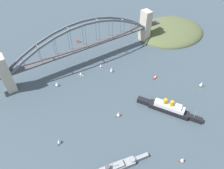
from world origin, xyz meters
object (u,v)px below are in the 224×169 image
at_px(ocean_liner, 168,108).
at_px(small_boat_6, 201,84).
at_px(naval_cruiser, 112,169).
at_px(small_boat_3, 101,65).
at_px(small_boat_9, 57,84).
at_px(small_boat_2, 183,160).
at_px(harbor_arch_bridge, 85,46).
at_px(small_boat_8, 155,78).
at_px(small_boat_7, 59,141).
at_px(seaplane_taxiing_near_bridge, 78,41).
at_px(small_boat_4, 81,73).
at_px(small_boat_0, 119,114).
at_px(small_boat_5, 112,70).

bearing_deg(ocean_liner, small_boat_6, -173.81).
height_order(naval_cruiser, small_boat_3, naval_cruiser).
bearing_deg(small_boat_6, small_boat_9, -33.14).
height_order(ocean_liner, small_boat_2, ocean_liner).
xyz_separation_m(ocean_liner, small_boat_3, (26.93, -128.55, -2.70)).
bearing_deg(naval_cruiser, harbor_arch_bridge, -110.24).
bearing_deg(small_boat_8, harbor_arch_bridge, -54.56).
distance_m(naval_cruiser, small_boat_8, 160.15).
height_order(small_boat_7, small_boat_8, small_boat_7).
xyz_separation_m(harbor_arch_bridge, small_boat_2, (-3.09, 215.45, -27.43)).
height_order(seaplane_taxiing_near_bridge, small_boat_7, small_boat_7).
xyz_separation_m(ocean_liner, small_boat_4, (63.75, -127.87, -2.73)).
relative_size(harbor_arch_bridge, seaplane_taxiing_near_bridge, 30.51).
distance_m(seaplane_taxiing_near_bridge, small_boat_7, 214.86).
distance_m(ocean_liner, seaplane_taxiing_near_bridge, 217.62).
distance_m(ocean_liner, small_boat_7, 143.79).
bearing_deg(naval_cruiser, seaplane_taxiing_near_bridge, -108.38).
bearing_deg(small_boat_0, small_boat_9, -64.67).
distance_m(seaplane_taxiing_near_bridge, small_boat_0, 189.82).
bearing_deg(small_boat_5, small_boat_6, 133.03).
xyz_separation_m(naval_cruiser, small_boat_6, (-181.09, -34.27, 1.08)).
distance_m(naval_cruiser, seaplane_taxiing_near_bridge, 255.24).
bearing_deg(small_boat_2, small_boat_6, -148.48).
bearing_deg(small_boat_3, small_boat_9, 2.08).
relative_size(ocean_liner, small_boat_9, 8.81).
height_order(small_boat_3, small_boat_5, small_boat_5).
distance_m(small_boat_8, small_boat_9, 150.07).
bearing_deg(small_boat_4, small_boat_6, 139.24).
bearing_deg(harbor_arch_bridge, small_boat_9, 24.28).
bearing_deg(small_boat_9, small_boat_6, 146.86).
bearing_deg(small_boat_4, naval_cruiser, 74.68).
xyz_separation_m(seaplane_taxiing_near_bridge, small_boat_3, (1.46, 87.53, 1.36)).
height_order(small_boat_3, small_boat_9, small_boat_9).
xyz_separation_m(small_boat_0, small_boat_6, (-134.46, 21.18, 0.26)).
bearing_deg(small_boat_6, seaplane_taxiing_near_bridge, -64.18).
height_order(harbor_arch_bridge, small_boat_2, harbor_arch_bridge).
xyz_separation_m(ocean_liner, small_boat_8, (-29.55, -59.21, -5.21)).
relative_size(small_boat_7, small_boat_9, 0.98).
bearing_deg(small_boat_9, small_boat_3, -177.92).
bearing_deg(small_boat_7, small_boat_5, -148.27).
bearing_deg(small_boat_0, small_boat_2, 104.70).
xyz_separation_m(small_boat_4, small_boat_6, (-138.90, 119.72, 0.92)).
bearing_deg(naval_cruiser, ocean_liner, -166.15).
bearing_deg(ocean_liner, seaplane_taxiing_near_bridge, -83.28).
xyz_separation_m(ocean_liner, seaplane_taxiing_near_bridge, (25.47, -216.09, -4.06)).
distance_m(harbor_arch_bridge, small_boat_0, 130.59).
bearing_deg(seaplane_taxiing_near_bridge, small_boat_7, 57.89).
relative_size(small_boat_4, small_boat_6, 0.79).
xyz_separation_m(harbor_arch_bridge, small_boat_3, (-12.05, 26.93, -27.52)).
relative_size(ocean_liner, small_boat_7, 9.00).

